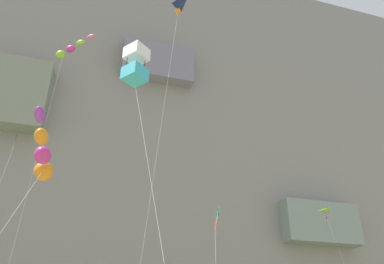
{
  "coord_description": "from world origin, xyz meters",
  "views": [
    {
      "loc": [
        -8.34,
        -0.64,
        2.85
      ],
      "look_at": [
        -1.37,
        22.2,
        15.6
      ],
      "focal_mm": 35.86,
      "sensor_mm": 36.0,
      "label": 1
    }
  ],
  "objects": [
    {
      "name": "cliff_face",
      "position": [
        -0.0,
        60.23,
        31.0
      ],
      "size": [
        180.0,
        33.59,
        62.01
      ],
      "color": "gray",
      "rests_on": "ground"
    },
    {
      "name": "kite_banner_front_field",
      "position": [
        -2.11,
        15.84,
        7.13
      ],
      "size": [
        1.26,
        3.14,
        7.92
      ],
      "color": "black",
      "rests_on": "ground"
    },
    {
      "name": "kite_delta_high_center",
      "position": [
        -3.67,
        19.91,
        24.14
      ],
      "size": [
        2.99,
        3.55,
        24.86
      ],
      "color": "navy",
      "rests_on": "ground"
    },
    {
      "name": "kite_windsock_low_left",
      "position": [
        -9.78,
        12.67,
        8.42
      ],
      "size": [
        2.53,
        5.26,
        8.84
      ],
      "color": "orange",
      "rests_on": "ground"
    },
    {
      "name": "kite_box_upper_right",
      "position": [
        -6.71,
        13.55,
        13.88
      ],
      "size": [
        1.99,
        6.0,
        14.81
      ],
      "color": "white",
      "rests_on": "ground"
    },
    {
      "name": "kite_delta_mid_left",
      "position": [
        20.5,
        37.7,
        15.03
      ],
      "size": [
        3.01,
        2.56,
        15.57
      ],
      "color": "#8CCC33",
      "rests_on": "ground"
    },
    {
      "name": "kite_banner_far_right",
      "position": [
        -12.9,
        23.19,
        11.83
      ],
      "size": [
        0.91,
        5.72,
        13.67
      ],
      "color": "black",
      "rests_on": "ground"
    },
    {
      "name": "kite_windsock_near_cliff",
      "position": [
        -10.79,
        25.73,
        23.58
      ],
      "size": [
        3.23,
        5.02,
        24.1
      ],
      "color": "#8CCC33",
      "rests_on": "ground"
    }
  ]
}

